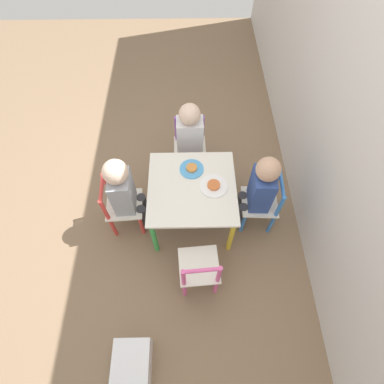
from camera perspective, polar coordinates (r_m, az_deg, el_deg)
name	(u,v)px	position (r m, az deg, el deg)	size (l,w,h in m)	color
ground_plane	(192,217)	(2.44, 0.00, -4.76)	(6.00, 6.00, 0.00)	#7F664C
kids_table	(192,192)	(2.10, 0.00, 0.08)	(0.61, 0.61, 0.45)	silver
chair_purple	(190,148)	(2.52, -0.42, 8.47)	(0.26, 0.26, 0.52)	silver
chair_blue	(262,203)	(2.27, 13.22, -2.06)	(0.27, 0.27, 0.52)	silver
chair_red	(122,206)	(2.26, -13.26, -2.58)	(0.27, 0.27, 0.52)	silver
chair_pink	(199,270)	(2.01, 1.40, -14.61)	(0.28, 0.28, 0.52)	silver
child_left	(190,138)	(2.34, -0.40, 10.33)	(0.21, 0.20, 0.74)	#4C608E
child_back	(259,189)	(2.10, 12.63, 0.63)	(0.21, 0.22, 0.75)	#38383D
child_front	(125,191)	(2.08, -12.70, 0.21)	(0.21, 0.22, 0.75)	#38383D
plate_left	(192,169)	(2.13, -0.07, 4.47)	(0.17, 0.17, 0.03)	#4C9EE0
plate_back	(214,186)	(2.05, 4.14, 1.19)	(0.19, 0.19, 0.03)	white
storage_bin	(132,363)	(2.12, -11.31, -29.33)	(0.26, 0.22, 0.17)	silver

